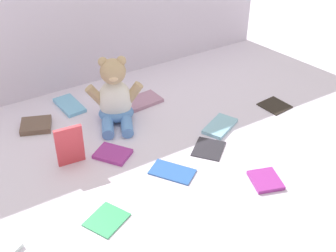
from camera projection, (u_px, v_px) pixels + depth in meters
name	position (u px, v px, depth m)	size (l,w,h in m)	color
ground_plane	(158.00, 134.00, 1.46)	(3.20, 3.20, 0.00)	silver
backdrop_drape	(94.00, 9.00, 1.62)	(1.51, 0.03, 0.58)	silver
teddy_bear	(115.00, 98.00, 1.48)	(0.19, 0.20, 0.24)	white
book_case_0	(275.00, 105.00, 1.60)	(0.09, 0.10, 0.01)	black
book_case_1	(69.00, 105.00, 1.59)	(0.07, 0.14, 0.01)	#70BBE7
book_case_3	(172.00, 171.00, 1.29)	(0.07, 0.13, 0.01)	#2D5CAB
book_case_4	(143.00, 101.00, 1.62)	(0.09, 0.13, 0.01)	#A87893
book_case_5	(220.00, 126.00, 1.48)	(0.07, 0.13, 0.01)	#84BFD5
book_case_6	(107.00, 219.00, 1.14)	(0.09, 0.10, 0.01)	#3AA165
book_case_7	(209.00, 148.00, 1.39)	(0.09, 0.10, 0.01)	#2B2930
book_case_8	(113.00, 154.00, 1.36)	(0.08, 0.10, 0.01)	#99318B
book_case_9	(36.00, 125.00, 1.48)	(0.09, 0.10, 0.02)	brown
book_case_10	(265.00, 180.00, 1.26)	(0.08, 0.09, 0.01)	#952C8A
book_case_11	(70.00, 146.00, 1.29)	(0.08, 0.01, 0.13)	#D13A45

